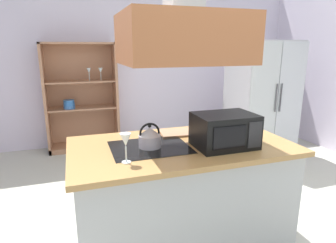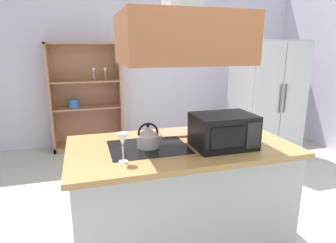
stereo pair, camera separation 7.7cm
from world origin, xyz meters
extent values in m
plane|color=beige|center=(0.00, 0.00, 0.00)|extent=(7.80, 7.80, 0.00)
cube|color=silver|center=(0.00, 3.00, 1.35)|extent=(6.00, 0.12, 2.70)
cube|color=#AEB0AF|center=(-0.23, -0.02, 0.43)|extent=(1.69, 0.89, 0.86)
cube|color=#AE7F47|center=(-0.23, -0.02, 0.88)|extent=(1.77, 0.97, 0.04)
cube|color=black|center=(-0.49, -0.02, 0.90)|extent=(0.60, 0.48, 0.00)
cube|color=#A76138|center=(-0.23, -0.02, 1.71)|extent=(0.90, 0.70, 0.36)
cube|color=#B2B1B7|center=(1.71, 1.64, 0.88)|extent=(0.90, 0.72, 1.75)
cube|color=#B4BABA|center=(1.49, 1.26, 0.88)|extent=(0.44, 0.03, 1.71)
cube|color=#B7BCC1|center=(1.94, 1.26, 0.88)|extent=(0.44, 0.03, 1.71)
cylinder|color=#4C4C51|center=(1.67, 1.23, 0.96)|extent=(0.02, 0.02, 0.40)
cylinder|color=#4C4C51|center=(1.75, 1.23, 0.96)|extent=(0.02, 0.02, 0.40)
cube|color=#A87454|center=(-1.44, 2.74, 0.86)|extent=(0.04, 0.40, 1.73)
cube|color=#A87454|center=(-0.35, 2.74, 0.86)|extent=(0.04, 0.40, 1.73)
cube|color=#A87454|center=(-0.90, 2.74, 1.71)|extent=(1.13, 0.40, 0.03)
cube|color=#A87454|center=(-0.90, 2.74, 0.04)|extent=(1.13, 0.40, 0.08)
cube|color=#A87454|center=(-0.90, 2.93, 0.86)|extent=(1.13, 0.02, 1.73)
cube|color=#A87454|center=(-0.90, 2.74, 0.69)|extent=(1.05, 0.36, 0.02)
cube|color=#A87454|center=(-0.90, 2.74, 1.12)|extent=(1.05, 0.36, 0.02)
cylinder|color=#3665A5|center=(-1.10, 2.69, 0.73)|extent=(0.18, 0.18, 0.05)
cylinder|color=#2B60A6|center=(-1.10, 2.69, 0.77)|extent=(0.17, 0.17, 0.05)
cylinder|color=#2E64A7|center=(-1.10, 2.69, 0.82)|extent=(0.16, 0.16, 0.05)
cylinder|color=silver|center=(-0.76, 2.70, 1.20)|extent=(0.01, 0.01, 0.12)
cone|color=silver|center=(-0.76, 2.70, 1.30)|extent=(0.07, 0.07, 0.08)
cylinder|color=silver|center=(-0.58, 2.70, 1.20)|extent=(0.01, 0.01, 0.12)
cone|color=silver|center=(-0.58, 2.70, 1.30)|extent=(0.07, 0.07, 0.08)
cylinder|color=#BBB2BF|center=(-0.49, -0.02, 0.95)|extent=(0.17, 0.17, 0.10)
cone|color=#BCB5B9|center=(-0.49, -0.02, 1.03)|extent=(0.16, 0.16, 0.06)
sphere|color=black|center=(-0.49, -0.02, 1.07)|extent=(0.03, 0.03, 0.03)
torus|color=black|center=(-0.49, -0.02, 1.02)|extent=(0.16, 0.02, 0.16)
cube|color=#A87C5B|center=(-0.15, 0.25, 0.91)|extent=(0.36, 0.28, 0.02)
cube|color=black|center=(0.06, -0.18, 1.03)|extent=(0.46, 0.34, 0.26)
cube|color=black|center=(0.01, -0.35, 1.03)|extent=(0.26, 0.01, 0.17)
cube|color=#262628|center=(0.22, -0.35, 1.03)|extent=(0.11, 0.01, 0.20)
cylinder|color=silver|center=(-0.72, -0.27, 0.90)|extent=(0.06, 0.06, 0.01)
cylinder|color=silver|center=(-0.72, -0.27, 0.96)|extent=(0.01, 0.01, 0.11)
cone|color=silver|center=(-0.72, -0.27, 1.06)|extent=(0.08, 0.08, 0.09)
camera|label=1|loc=(-1.03, -2.07, 1.66)|focal=30.81mm
camera|label=2|loc=(-0.96, -2.10, 1.66)|focal=30.81mm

